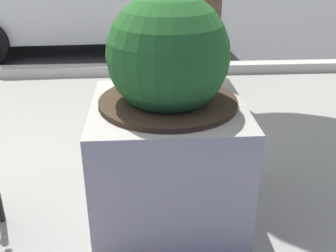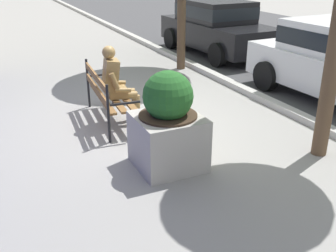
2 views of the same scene
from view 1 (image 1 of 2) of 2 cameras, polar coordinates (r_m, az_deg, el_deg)
street_surface at (r=9.88m, az=-14.34°, el=15.26°), size 60.00×9.00×0.01m
curb_stone at (r=5.51m, az=-22.16°, el=7.23°), size 60.00×0.20×0.12m
concrete_planter at (r=2.33m, az=-0.00°, el=0.09°), size 0.88×0.88×1.37m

